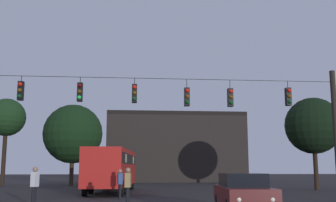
% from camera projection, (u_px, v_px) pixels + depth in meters
% --- Properties ---
extents(ground_plane, '(168.00, 168.00, 0.00)m').
position_uv_depth(ground_plane, '(147.00, 190.00, 32.15)').
color(ground_plane, black).
rests_on(ground_plane, ground).
extents(overhead_signal_span, '(19.27, 0.44, 6.91)m').
position_uv_depth(overhead_signal_span, '(157.00, 119.00, 20.63)').
color(overhead_signal_span, black).
rests_on(overhead_signal_span, ground).
extents(city_bus, '(3.42, 11.17, 3.00)m').
position_uv_depth(city_bus, '(112.00, 166.00, 29.45)').
color(city_bus, '#B21E19').
rests_on(city_bus, ground).
extents(car_near_right, '(2.12, 4.44, 1.52)m').
position_uv_depth(car_near_right, '(243.00, 192.00, 15.96)').
color(car_near_right, '#511919').
rests_on(car_near_right, ground).
extents(pedestrian_crossing_left, '(0.29, 0.39, 1.74)m').
position_uv_depth(pedestrian_crossing_left, '(128.00, 184.00, 18.41)').
color(pedestrian_crossing_left, black).
rests_on(pedestrian_crossing_left, ground).
extents(pedestrian_crossing_center, '(0.31, 0.40, 1.66)m').
position_uv_depth(pedestrian_crossing_center, '(120.00, 182.00, 22.87)').
color(pedestrian_crossing_center, black).
rests_on(pedestrian_crossing_center, ground).
extents(pedestrian_crossing_right, '(0.34, 0.42, 1.79)m').
position_uv_depth(pedestrian_crossing_right, '(35.00, 184.00, 18.47)').
color(pedestrian_crossing_right, black).
rests_on(pedestrian_crossing_right, ground).
extents(corner_building, '(17.30, 8.17, 8.66)m').
position_uv_depth(corner_building, '(175.00, 148.00, 53.00)').
color(corner_building, black).
rests_on(corner_building, ground).
extents(tree_left_silhouette, '(5.88, 5.88, 8.05)m').
position_uv_depth(tree_left_silhouette, '(73.00, 134.00, 40.60)').
color(tree_left_silhouette, '#2D2116').
rests_on(tree_left_silhouette, ground).
extents(tree_behind_building, '(4.58, 4.58, 7.43)m').
position_uv_depth(tree_behind_building, '(313.00, 126.00, 33.01)').
color(tree_behind_building, black).
rests_on(tree_behind_building, ground).
extents(tree_right_far, '(3.78, 3.78, 8.65)m').
position_uv_depth(tree_right_far, '(6.00, 118.00, 40.67)').
color(tree_right_far, black).
rests_on(tree_right_far, ground).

